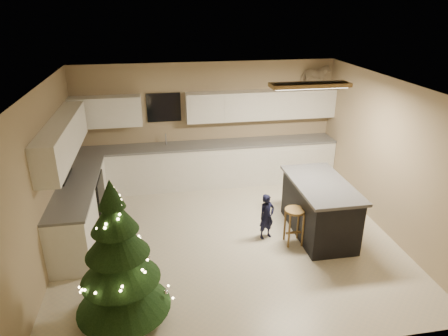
{
  "coord_description": "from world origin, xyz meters",
  "views": [
    {
      "loc": [
        -1.06,
        -5.73,
        3.75
      ],
      "look_at": [
        0.0,
        0.35,
        1.15
      ],
      "focal_mm": 32.0,
      "sensor_mm": 36.0,
      "label": 1
    }
  ],
  "objects_px": {
    "bar_stool": "(295,218)",
    "toddler": "(267,216)",
    "christmas_tree": "(120,266)",
    "island": "(319,208)",
    "rocking_horse": "(315,76)"
  },
  "relations": [
    {
      "from": "toddler",
      "to": "rocking_horse",
      "type": "relative_size",
      "value": 1.23
    },
    {
      "from": "bar_stool",
      "to": "toddler",
      "type": "bearing_deg",
      "value": 148.25
    },
    {
      "from": "christmas_tree",
      "to": "toddler",
      "type": "distance_m",
      "value": 2.76
    },
    {
      "from": "christmas_tree",
      "to": "island",
      "type": "bearing_deg",
      "value": 25.29
    },
    {
      "from": "island",
      "to": "bar_stool",
      "type": "height_order",
      "value": "island"
    },
    {
      "from": "toddler",
      "to": "rocking_horse",
      "type": "distance_m",
      "value": 3.47
    },
    {
      "from": "rocking_horse",
      "to": "toddler",
      "type": "bearing_deg",
      "value": 163.14
    },
    {
      "from": "bar_stool",
      "to": "toddler",
      "type": "xyz_separation_m",
      "value": [
        -0.4,
        0.25,
        -0.07
      ]
    },
    {
      "from": "toddler",
      "to": "rocking_horse",
      "type": "bearing_deg",
      "value": 33.91
    },
    {
      "from": "island",
      "to": "christmas_tree",
      "type": "relative_size",
      "value": 0.87
    },
    {
      "from": "toddler",
      "to": "rocking_horse",
      "type": "height_order",
      "value": "rocking_horse"
    },
    {
      "from": "toddler",
      "to": "rocking_horse",
      "type": "xyz_separation_m",
      "value": [
        1.65,
        2.41,
        1.87
      ]
    },
    {
      "from": "christmas_tree",
      "to": "toddler",
      "type": "relative_size",
      "value": 2.43
    },
    {
      "from": "island",
      "to": "toddler",
      "type": "relative_size",
      "value": 2.12
    },
    {
      "from": "christmas_tree",
      "to": "rocking_horse",
      "type": "xyz_separation_m",
      "value": [
        3.92,
        3.92,
        1.47
      ]
    }
  ]
}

